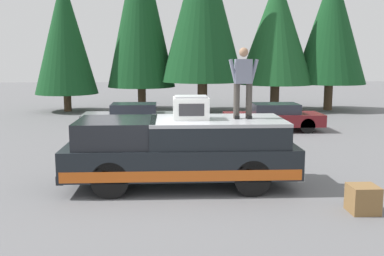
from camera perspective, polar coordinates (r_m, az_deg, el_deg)
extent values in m
plane|color=slate|center=(10.74, -4.06, -7.89)|extent=(90.00, 90.00, 0.00)
cube|color=black|center=(10.90, -1.44, -3.81)|extent=(2.00, 5.50, 0.70)
cube|color=#CC5619|center=(10.94, -1.44, -4.79)|extent=(2.01, 5.39, 0.24)
cube|color=black|center=(10.84, -9.47, -0.50)|extent=(1.84, 1.87, 0.60)
cube|color=black|center=(10.84, 3.20, -0.60)|extent=(1.92, 3.19, 0.52)
cube|color=#A8AAAF|center=(10.79, 3.21, 0.97)|extent=(1.94, 3.19, 0.08)
cube|color=#232326|center=(11.22, -15.36, -5.17)|extent=(1.96, 0.16, 0.20)
cube|color=#B2B5BA|center=(11.35, 12.31, -4.89)|extent=(1.96, 0.16, 0.20)
cylinder|color=black|center=(10.23, -10.33, -6.44)|extent=(0.30, 0.84, 0.84)
cylinder|color=black|center=(11.86, -9.29, -4.25)|extent=(0.30, 0.84, 0.84)
cylinder|color=black|center=(10.31, 7.64, -6.24)|extent=(0.30, 0.84, 0.84)
cylinder|color=black|center=(11.93, 6.15, -4.10)|extent=(0.30, 0.84, 0.84)
cube|color=silver|center=(10.67, -0.15, 2.52)|extent=(0.64, 0.84, 0.52)
cube|color=#2D2D30|center=(10.35, -0.06, 2.31)|extent=(0.01, 0.59, 0.29)
cube|color=#99999E|center=(10.64, -0.15, 4.01)|extent=(0.58, 0.76, 0.04)
cylinder|color=#423D38|center=(10.90, 7.25, 3.43)|extent=(0.15, 0.15, 0.84)
cube|color=black|center=(10.90, 7.25, 1.42)|extent=(0.26, 0.11, 0.08)
cylinder|color=#423D38|center=(10.85, 5.69, 3.43)|extent=(0.15, 0.15, 0.84)
cube|color=black|center=(10.86, 5.69, 1.41)|extent=(0.26, 0.11, 0.08)
cube|color=gray|center=(10.83, 6.54, 7.17)|extent=(0.24, 0.40, 0.58)
sphere|color=#A37A5B|center=(10.82, 6.58, 9.55)|extent=(0.22, 0.22, 0.22)
cylinder|color=gray|center=(10.84, 7.85, 7.15)|extent=(0.09, 0.23, 0.58)
cylinder|color=gray|center=(10.76, 5.27, 7.18)|extent=(0.09, 0.23, 0.58)
cube|color=maroon|center=(19.34, 10.23, 1.11)|extent=(1.64, 4.10, 0.50)
cube|color=#282D38|center=(19.31, 10.56, 2.46)|extent=(1.31, 1.89, 0.42)
cylinder|color=black|center=(18.42, 6.87, 0.22)|extent=(0.20, 0.62, 0.62)
cylinder|color=black|center=(19.82, 6.17, 0.87)|extent=(0.20, 0.62, 0.62)
cylinder|color=black|center=(19.02, 14.44, 0.28)|extent=(0.20, 0.62, 0.62)
cylinder|color=black|center=(20.38, 13.24, 0.90)|extent=(0.20, 0.62, 0.62)
cube|color=gray|center=(19.19, -7.66, 1.11)|extent=(1.64, 4.10, 0.50)
cube|color=#282D38|center=(19.12, -7.39, 2.48)|extent=(1.31, 1.89, 0.42)
cylinder|color=black|center=(18.66, -11.72, 0.21)|extent=(0.20, 0.62, 0.62)
cylinder|color=black|center=(20.07, -11.10, 0.85)|extent=(0.20, 0.62, 0.62)
cylinder|color=black|center=(18.44, -3.89, 0.28)|extent=(0.20, 0.62, 0.62)
cylinder|color=black|center=(19.86, -3.83, 0.92)|extent=(0.20, 0.62, 0.62)
cube|color=olive|center=(9.82, 20.90, -8.42)|extent=(0.56, 0.56, 0.56)
cylinder|color=#4C3826|center=(27.61, 16.91, 3.82)|extent=(0.49, 0.49, 1.55)
cone|color=#14421E|center=(27.56, 17.31, 12.36)|extent=(4.11, 4.11, 6.67)
cylinder|color=#4C3826|center=(26.67, 10.45, 3.87)|extent=(0.52, 0.52, 1.53)
cone|color=#194C23|center=(26.61, 10.69, 12.19)|extent=(4.35, 4.35, 6.20)
cylinder|color=#4C3826|center=(25.61, 1.32, 4.01)|extent=(0.56, 0.56, 1.72)
cone|color=#14421E|center=(25.66, 1.37, 15.34)|extent=(4.63, 4.63, 8.41)
cylinder|color=#4C3826|center=(26.66, -6.38, 3.78)|extent=(0.47, 0.47, 1.36)
cone|color=#14421E|center=(26.69, -6.58, 14.93)|extent=(3.92, 3.92, 9.00)
cylinder|color=#4C3826|center=(26.81, -15.52, 3.16)|extent=(0.42, 0.42, 1.01)
cone|color=#14421E|center=(26.71, -15.88, 11.35)|extent=(3.54, 3.54, 6.64)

